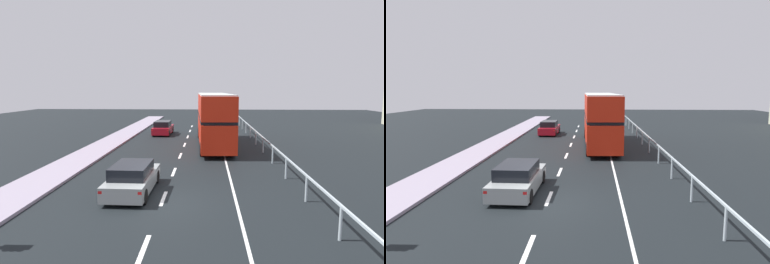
# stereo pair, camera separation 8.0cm
# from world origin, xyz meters

# --- Properties ---
(ground_plane) EXTENTS (75.30, 120.00, 0.10)m
(ground_plane) POSITION_xyz_m (0.00, 0.00, -0.05)
(ground_plane) COLOR black
(near_sidewalk_kerb) EXTENTS (2.54, 80.00, 0.14)m
(near_sidewalk_kerb) POSITION_xyz_m (-6.61, 0.00, 0.07)
(near_sidewalk_kerb) COLOR gray
(near_sidewalk_kerb) RESTS_ON ground
(lane_paint_markings) EXTENTS (3.29, 46.00, 0.01)m
(lane_paint_markings) POSITION_xyz_m (2.05, 8.33, 0.00)
(lane_paint_markings) COLOR silver
(lane_paint_markings) RESTS_ON ground
(bridge_side_railing) EXTENTS (0.10, 42.00, 1.17)m
(bridge_side_railing) POSITION_xyz_m (6.13, 9.00, 0.94)
(bridge_side_railing) COLOR #ABBAC1
(bridge_side_railing) RESTS_ON ground
(double_decker_bus_red) EXTENTS (2.94, 11.59, 4.36)m
(double_decker_bus_red) POSITION_xyz_m (2.48, 13.49, 2.33)
(double_decker_bus_red) COLOR red
(double_decker_bus_red) RESTS_ON ground
(hatchback_car_near) EXTENTS (1.92, 4.42, 1.39)m
(hatchback_car_near) POSITION_xyz_m (-1.52, 1.14, 0.67)
(hatchback_car_near) COLOR gray
(hatchback_car_near) RESTS_ON ground
(sedan_car_ahead) EXTENTS (1.84, 4.24, 1.43)m
(sedan_car_ahead) POSITION_xyz_m (-2.68, 19.87, 0.68)
(sedan_car_ahead) COLOR maroon
(sedan_car_ahead) RESTS_ON ground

